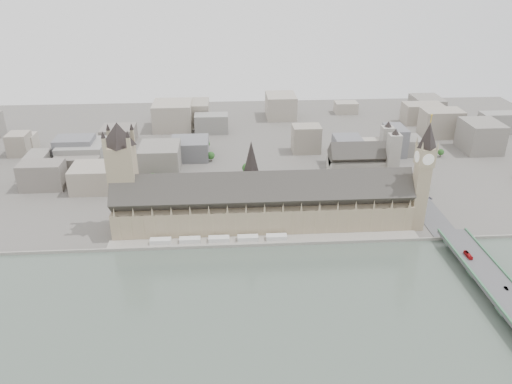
{
  "coord_description": "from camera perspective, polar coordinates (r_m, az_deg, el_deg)",
  "views": [
    {
      "loc": [
        -32.19,
        -378.45,
        226.64
      ],
      "look_at": [
        -4.72,
        42.19,
        24.36
      ],
      "focal_mm": 35.0,
      "sensor_mm": 36.0,
      "label": 1
    }
  ],
  "objects": [
    {
      "name": "westminster_abbey",
      "position": [
        534.1,
        12.12,
        2.87
      ],
      "size": [
        68.0,
        36.0,
        64.0
      ],
      "color": "gray",
      "rests_on": "ground"
    },
    {
      "name": "terrace_tents",
      "position": [
        433.13,
        -4.26,
        -5.38
      ],
      "size": [
        118.0,
        7.0,
        4.0
      ],
      "color": "silver",
      "rests_on": "river_terrace"
    },
    {
      "name": "westminster_bridge",
      "position": [
        414.04,
        25.35,
        -9.54
      ],
      "size": [
        25.0,
        325.0,
        10.25
      ],
      "primitive_type": "cube",
      "color": "#474749",
      "rests_on": "ground"
    },
    {
      "name": "elizabeth_tower",
      "position": [
        454.66,
        18.57,
        2.48
      ],
      "size": [
        17.0,
        17.0,
        107.5
      ],
      "color": "tan",
      "rests_on": "ground"
    },
    {
      "name": "red_bus_north",
      "position": [
        430.03,
        23.08,
        -6.64
      ],
      "size": [
        2.97,
        11.03,
        3.05
      ],
      "primitive_type": "imported",
      "rotation": [
        0.0,
        0.0,
        0.04
      ],
      "color": "red",
      "rests_on": "westminster_bridge"
    },
    {
      "name": "car_silver",
      "position": [
        403.8,
        26.7,
        -9.79
      ],
      "size": [
        1.73,
        4.17,
        1.34
      ],
      "primitive_type": "imported",
      "rotation": [
        0.0,
        0.0,
        0.08
      ],
      "color": "gray",
      "rests_on": "westminster_bridge"
    },
    {
      "name": "ground",
      "position": [
        442.29,
        0.97,
        -5.19
      ],
      "size": [
        900.0,
        900.0,
        0.0
      ],
      "primitive_type": "plane",
      "color": "#595651",
      "rests_on": "ground"
    },
    {
      "name": "park_trees",
      "position": [
        490.66,
        -0.75,
        -0.89
      ],
      "size": [
        110.0,
        30.0,
        15.0
      ],
      "primitive_type": null,
      "color": "#224318",
      "rests_on": "ground"
    },
    {
      "name": "city_skyline_inland",
      "position": [
        657.9,
        -0.75,
        7.24
      ],
      "size": [
        720.0,
        360.0,
        38.0
      ],
      "primitive_type": null,
      "color": "gray",
      "rests_on": "ground"
    },
    {
      "name": "palace_of_westminster",
      "position": [
        448.49,
        0.79,
        -1.41
      ],
      "size": [
        265.0,
        40.73,
        55.44
      ],
      "color": "tan",
      "rests_on": "ground"
    },
    {
      "name": "car_approach",
      "position": [
        515.0,
        19.33,
        -0.68
      ],
      "size": [
        2.56,
        4.83,
        1.33
      ],
      "primitive_type": "imported",
      "rotation": [
        0.0,
        0.0,
        0.16
      ],
      "color": "gray",
      "rests_on": "westminster_bridge"
    },
    {
      "name": "river_terrace",
      "position": [
        435.37,
        1.05,
        -5.59
      ],
      "size": [
        270.0,
        15.0,
        2.0
      ],
      "primitive_type": "cube",
      "color": "gray",
      "rests_on": "ground"
    },
    {
      "name": "central_tower",
      "position": [
        438.79,
        -0.55,
        3.02
      ],
      "size": [
        13.0,
        13.0,
        48.0
      ],
      "color": "gray",
      "rests_on": "ground"
    },
    {
      "name": "victoria_tower",
      "position": [
        448.37,
        -15.0,
        2.24
      ],
      "size": [
        30.0,
        30.0,
        100.0
      ],
      "color": "tan",
      "rests_on": "ground"
    },
    {
      "name": "river_thames",
      "position": [
        312.98,
        3.57,
        -20.83
      ],
      "size": [
        600.0,
        600.0,
        0.0
      ],
      "primitive_type": "plane",
      "color": "#4E5C52",
      "rests_on": "ground"
    },
    {
      "name": "embankment_wall",
      "position": [
        428.74,
        1.13,
        -6.05
      ],
      "size": [
        600.0,
        1.5,
        3.0
      ],
      "primitive_type": "cube",
      "color": "gray",
      "rests_on": "ground"
    }
  ]
}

